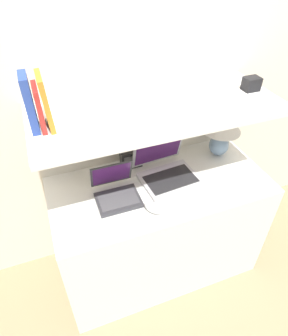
% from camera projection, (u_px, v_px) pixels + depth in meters
% --- Properties ---
extents(ground_plane, '(12.00, 12.00, 0.00)m').
position_uv_depth(ground_plane, '(174.00, 299.00, 2.00)').
color(ground_plane, '#9E8460').
extents(wall_back, '(6.00, 0.05, 2.40)m').
position_uv_depth(wall_back, '(138.00, 90.00, 1.72)').
color(wall_back, silver).
rests_on(wall_back, ground_plane).
extents(desk, '(1.27, 0.60, 0.78)m').
position_uv_depth(desk, '(158.00, 228.00, 1.97)').
color(desk, white).
rests_on(desk, ground_plane).
extents(back_riser, '(1.27, 0.04, 1.21)m').
position_uv_depth(back_riser, '(142.00, 174.00, 2.07)').
color(back_riser, silver).
rests_on(back_riser, ground_plane).
extents(shelf, '(1.27, 0.54, 0.03)m').
position_uv_depth(shelf, '(158.00, 109.00, 1.49)').
color(shelf, white).
rests_on(shelf, back_riser).
extents(table_lamp, '(0.23, 0.23, 0.32)m').
position_uv_depth(table_lamp, '(222.00, 126.00, 1.83)').
color(table_lamp, '#7593B2').
rests_on(table_lamp, desk).
extents(laptop_large, '(0.35, 0.34, 0.25)m').
position_uv_depth(laptop_large, '(166.00, 169.00, 1.75)').
color(laptop_large, silver).
rests_on(laptop_large, desk).
extents(laptop_small, '(0.24, 0.24, 0.18)m').
position_uv_depth(laptop_small, '(116.00, 191.00, 1.62)').
color(laptop_small, '#333338').
rests_on(laptop_small, desk).
extents(computer_mouse, '(0.11, 0.13, 0.04)m').
position_uv_depth(computer_mouse, '(154.00, 208.00, 1.56)').
color(computer_mouse, white).
rests_on(computer_mouse, desk).
extents(router_box, '(0.13, 0.06, 0.11)m').
position_uv_depth(router_box, '(131.00, 159.00, 1.82)').
color(router_box, black).
rests_on(router_box, desk).
extents(book_blue, '(0.03, 0.12, 0.25)m').
position_uv_depth(book_blue, '(29.00, 103.00, 1.25)').
color(book_blue, '#284293').
rests_on(book_blue, shelf).
extents(book_red, '(0.02, 0.14, 0.19)m').
position_uv_depth(book_red, '(39.00, 108.00, 1.27)').
color(book_red, '#A82823').
rests_on(book_red, shelf).
extents(book_orange, '(0.03, 0.16, 0.24)m').
position_uv_depth(book_orange, '(45.00, 102.00, 1.27)').
color(book_orange, orange).
rests_on(book_orange, shelf).
extents(shelf_gadget, '(0.08, 0.07, 0.07)m').
position_uv_depth(shelf_gadget, '(251.00, 84.00, 1.61)').
color(shelf_gadget, black).
rests_on(shelf_gadget, shelf).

